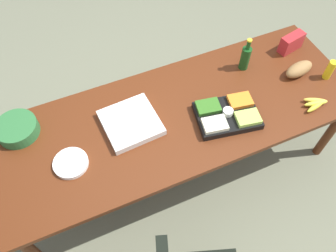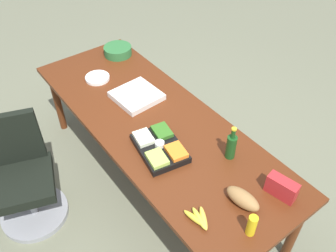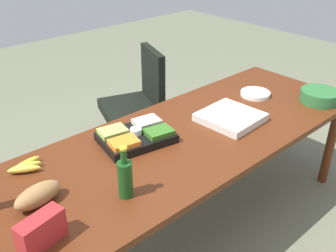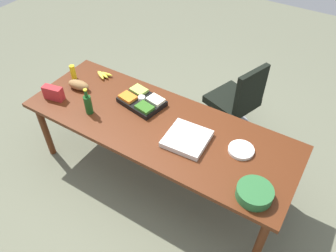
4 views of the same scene
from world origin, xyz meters
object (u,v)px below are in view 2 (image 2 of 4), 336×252
object	(u,v)px
office_chair	(24,183)
chip_bag_red	(282,188)
pizza_box	(137,96)
paper_plate_stack	(97,78)
bread_loaf	(243,199)
salad_bowl	(118,51)
banana_bunch	(199,218)
conference_table	(155,127)
veggie_tray	(160,147)
wine_bottle	(231,146)
mustard_bottle	(252,225)

from	to	relation	value
office_chair	chip_bag_red	distance (m)	1.98
office_chair	chip_bag_red	bearing A→B (deg)	-138.73
pizza_box	office_chair	bearing A→B (deg)	84.55
paper_plate_stack	bread_loaf	size ratio (longest dim) A/B	0.92
salad_bowl	banana_bunch	world-z (taller)	salad_bowl
conference_table	paper_plate_stack	size ratio (longest dim) A/B	11.81
conference_table	banana_bunch	distance (m)	0.97
chip_bag_red	veggie_tray	bearing A→B (deg)	26.59
conference_table	chip_bag_red	xyz separation A→B (m)	(-1.08, -0.24, 0.14)
bread_loaf	salad_bowl	distance (m)	2.05
office_chair	veggie_tray	xyz separation A→B (m)	(-0.66, -0.88, 0.42)
pizza_box	wine_bottle	size ratio (longest dim) A/B	1.31
office_chair	wine_bottle	xyz separation A→B (m)	(-1.01, -1.25, 0.49)
paper_plate_stack	chip_bag_red	distance (m)	1.89
chip_bag_red	conference_table	bearing A→B (deg)	12.41
conference_table	bread_loaf	distance (m)	0.99
salad_bowl	bread_loaf	bearing A→B (deg)	171.57
wine_bottle	mustard_bottle	distance (m)	0.62
conference_table	office_chair	world-z (taller)	office_chair
bread_loaf	veggie_tray	distance (m)	0.71
chip_bag_red	veggie_tray	xyz separation A→B (m)	(0.79, 0.40, -0.03)
salad_bowl	paper_plate_stack	bearing A→B (deg)	124.62
pizza_box	bread_loaf	distance (m)	1.32
conference_table	veggie_tray	xyz separation A→B (m)	(-0.29, 0.16, 0.10)
pizza_box	mustard_bottle	distance (m)	1.51
office_chair	pizza_box	world-z (taller)	office_chair
paper_plate_stack	veggie_tray	world-z (taller)	veggie_tray
salad_bowl	office_chair	bearing A→B (deg)	116.92
office_chair	salad_bowl	world-z (taller)	office_chair
wine_bottle	veggie_tray	xyz separation A→B (m)	(0.35, 0.37, -0.07)
office_chair	bread_loaf	world-z (taller)	office_chair
office_chair	salad_bowl	distance (m)	1.55
paper_plate_stack	mustard_bottle	distance (m)	1.95
chip_bag_red	banana_bunch	xyz separation A→B (m)	(0.17, 0.55, -0.04)
wine_bottle	paper_plate_stack	bearing A→B (deg)	11.83
veggie_tray	banana_bunch	bearing A→B (deg)	166.01
paper_plate_stack	salad_bowl	distance (m)	0.46
conference_table	wine_bottle	size ratio (longest dim) A/B	9.45
pizza_box	veggie_tray	size ratio (longest dim) A/B	0.77
paper_plate_stack	bread_loaf	world-z (taller)	bread_loaf
paper_plate_stack	pizza_box	world-z (taller)	pizza_box
office_chair	salad_bowl	xyz separation A→B (m)	(0.67, -1.33, 0.42)
paper_plate_stack	veggie_tray	xyz separation A→B (m)	(-1.08, 0.07, 0.02)
office_chair	veggie_tray	bearing A→B (deg)	-126.98
wine_bottle	veggie_tray	world-z (taller)	wine_bottle
conference_table	chip_bag_red	size ratio (longest dim) A/B	13.00
office_chair	bread_loaf	size ratio (longest dim) A/B	3.97
conference_table	banana_bunch	world-z (taller)	banana_bunch
chip_bag_red	veggie_tray	size ratio (longest dim) A/B	0.43
pizza_box	wine_bottle	distance (m)	0.99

